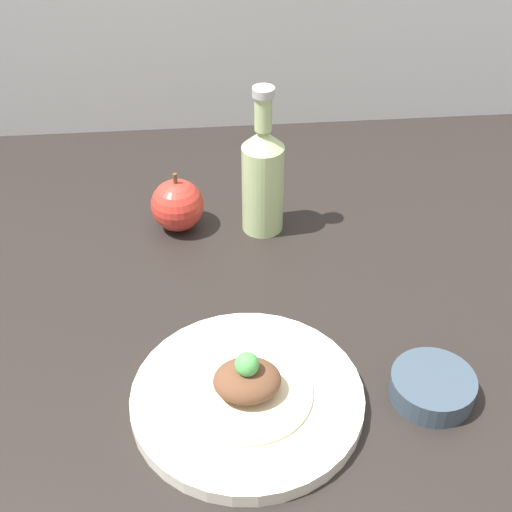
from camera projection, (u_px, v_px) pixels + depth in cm
name	position (u px, v px, depth cm)	size (l,w,h in cm)	color
ground_plane	(272.00, 320.00, 97.45)	(180.00, 110.00, 4.00)	black
plate	(247.00, 397.00, 82.69)	(27.13, 27.13, 2.28)	silver
plated_food	(247.00, 383.00, 81.16)	(15.21, 15.21, 6.21)	beige
cider_bottle	(263.00, 176.00, 105.22)	(6.28, 6.28, 23.35)	#B7D18E
apple	(177.00, 205.00, 108.45)	(8.10, 8.10, 9.65)	red
dipping_bowl	(432.00, 387.00, 83.49)	(9.98, 9.98, 3.07)	#384756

